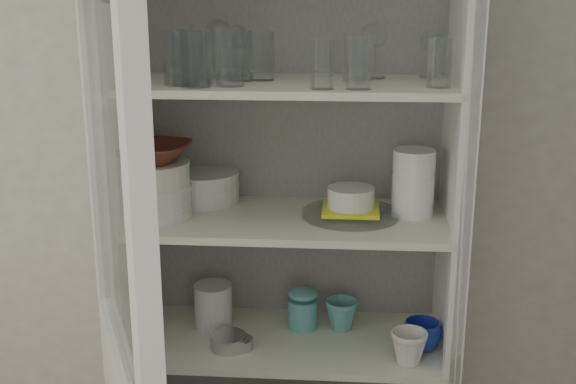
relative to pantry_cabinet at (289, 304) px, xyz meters
The scene contains 33 objects.
wall_back 0.44m from the pantry_cabinet, 140.87° to the left, with size 3.60×0.02×2.60m, color #B0AB92.
pantry_cabinet is the anchor object (origin of this frame).
tumbler_0 0.86m from the pantry_cabinet, 145.24° to the right, with size 0.07×0.07×0.14m, color silver.
tumbler_1 0.86m from the pantry_cabinet, 137.13° to the right, with size 0.08×0.08×0.15m, color silver.
tumbler_2 0.86m from the pantry_cabinet, 148.51° to the right, with size 0.07×0.07×0.15m, color silver.
tumbler_3 0.83m from the pantry_cabinet, 128.92° to the right, with size 0.08×0.08×0.15m, color silver.
tumbler_4 0.84m from the pantry_cabinet, 47.99° to the right, with size 0.07×0.07×0.13m, color silver.
tumbler_5 0.82m from the pantry_cabinet, 65.60° to the right, with size 0.06×0.06×0.13m, color silver.
tumbler_6 0.90m from the pantry_cabinet, 22.24° to the right, with size 0.06×0.06×0.13m, color silver.
tumbler_7 0.84m from the pantry_cabinet, 164.65° to the right, with size 0.08×0.08×0.16m, color silver.
tumbler_8 0.84m from the pantry_cabinet, 161.36° to the right, with size 0.07×0.07×0.14m, color silver.
tumbler_9 0.81m from the pantry_cabinet, 152.69° to the right, with size 0.07×0.07×0.14m, color silver.
tumbler_10 0.80m from the pantry_cabinet, 145.09° to the right, with size 0.07×0.07×0.14m, color silver.
tumbler_11 0.81m from the pantry_cabinet, 16.57° to the right, with size 0.07×0.07×0.13m, color silver.
goblet_0 0.82m from the pantry_cabinet, behind, with size 0.07×0.07×0.17m, color silver, non-canonical shape.
goblet_1 0.84m from the pantry_cabinet, behind, with size 0.08×0.08×0.18m, color silver, non-canonical shape.
goblet_2 0.85m from the pantry_cabinet, ahead, with size 0.08×0.08×0.18m, color silver, non-canonical shape.
goblet_3 0.90m from the pantry_cabinet, ahead, with size 0.07×0.07×0.15m, color silver, non-canonical shape.
plate_stack_front 0.55m from the pantry_cabinet, 164.82° to the right, with size 0.23×0.23×0.10m, color silver.
plate_stack_back 0.47m from the pantry_cabinet, 168.07° to the left, with size 0.23×0.23×0.10m, color silver.
cream_bowl 0.61m from the pantry_cabinet, 164.82° to the right, with size 0.22×0.22×0.07m, color beige.
terracotta_bowl 0.66m from the pantry_cabinet, 164.82° to the right, with size 0.23×0.23×0.06m, color #52241C.
glass_platter 0.38m from the pantry_cabinet, 18.47° to the right, with size 0.29×0.29×0.02m, color silver.
yellow_trivet 0.40m from the pantry_cabinet, 18.47° to the right, with size 0.17×0.17×0.01m, color yellow.
white_ramekin 0.43m from the pantry_cabinet, 18.47° to the right, with size 0.14×0.14×0.06m, color silver.
grey_bowl_stack 0.56m from the pantry_cabinet, ahead, with size 0.12×0.12×0.20m, color white.
mug_blue 0.43m from the pantry_cabinet, 16.06° to the right, with size 0.11×0.11×0.09m, color #153297.
mug_teal 0.17m from the pantry_cabinet, ahead, with size 0.10×0.10×0.10m, color teal.
mug_white 0.42m from the pantry_cabinet, 29.67° to the right, with size 0.11×0.11×0.10m, color silver.
teal_jar 0.05m from the pantry_cabinet, ahead, with size 0.10×0.10×0.12m.
measuring_cups 0.24m from the pantry_cabinet, 137.91° to the right, with size 0.11×0.11×0.04m, color #ACADB3.
white_canister 0.25m from the pantry_cabinet, behind, with size 0.12×0.12×0.14m, color silver.
tumbler_12 0.85m from the pantry_cabinet, 139.17° to the right, with size 0.07×0.07×0.15m, color silver.
Camera 1 is at (0.35, -0.78, 1.92)m, focal length 45.00 mm.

